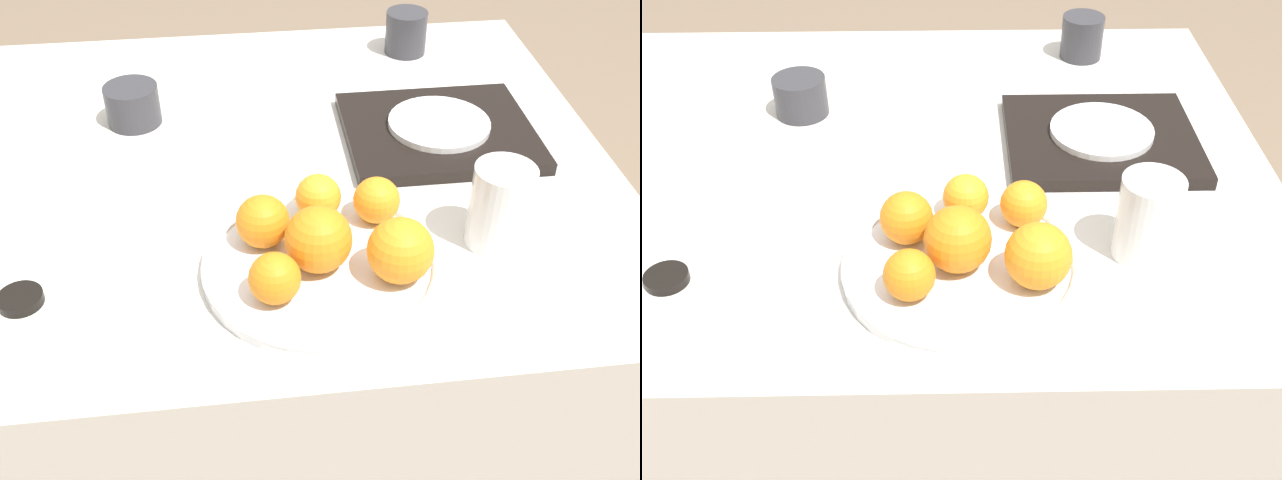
# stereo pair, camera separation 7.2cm
# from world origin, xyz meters

# --- Properties ---
(ground_plane) EXTENTS (12.00, 12.00, 0.00)m
(ground_plane) POSITION_xyz_m (0.00, 0.00, 0.00)
(ground_plane) COLOR #7A6651
(table) EXTENTS (1.10, 0.90, 0.73)m
(table) POSITION_xyz_m (0.00, 0.00, 0.37)
(table) COLOR silver
(table) RESTS_ON ground_plane
(fruit_platter) EXTENTS (0.30, 0.30, 0.02)m
(fruit_platter) POSITION_xyz_m (0.09, -0.26, 0.74)
(fruit_platter) COLOR silver
(fruit_platter) RESTS_ON table
(orange_0) EXTENTS (0.08, 0.08, 0.08)m
(orange_0) POSITION_xyz_m (0.08, -0.27, 0.79)
(orange_0) COLOR orange
(orange_0) RESTS_ON fruit_platter
(orange_1) EXTENTS (0.06, 0.06, 0.06)m
(orange_1) POSITION_xyz_m (0.09, -0.17, 0.78)
(orange_1) COLOR orange
(orange_1) RESTS_ON fruit_platter
(orange_2) EXTENTS (0.08, 0.08, 0.08)m
(orange_2) POSITION_xyz_m (0.18, -0.30, 0.79)
(orange_2) COLOR orange
(orange_2) RESTS_ON fruit_platter
(orange_3) EXTENTS (0.06, 0.06, 0.06)m
(orange_3) POSITION_xyz_m (0.03, -0.32, 0.78)
(orange_3) COLOR orange
(orange_3) RESTS_ON fruit_platter
(orange_4) EXTENTS (0.06, 0.06, 0.06)m
(orange_4) POSITION_xyz_m (0.17, -0.18, 0.78)
(orange_4) COLOR orange
(orange_4) RESTS_ON fruit_platter
(orange_5) EXTENTS (0.07, 0.07, 0.07)m
(orange_5) POSITION_xyz_m (0.02, -0.21, 0.78)
(orange_5) COLOR orange
(orange_5) RESTS_ON fruit_platter
(water_glass) EXTENTS (0.08, 0.08, 0.11)m
(water_glass) POSITION_xyz_m (0.32, -0.23, 0.79)
(water_glass) COLOR silver
(water_glass) RESTS_ON table
(serving_tray) EXTENTS (0.29, 0.25, 0.02)m
(serving_tray) POSITION_xyz_m (0.31, 0.03, 0.74)
(serving_tray) COLOR black
(serving_tray) RESTS_ON table
(side_plate) EXTENTS (0.16, 0.16, 0.01)m
(side_plate) POSITION_xyz_m (0.31, 0.03, 0.76)
(side_plate) COLOR white
(side_plate) RESTS_ON serving_tray
(cup_0) EXTENTS (0.08, 0.08, 0.08)m
(cup_0) POSITION_xyz_m (0.32, 0.33, 0.77)
(cup_0) COLOR #333338
(cup_0) RESTS_ON table
(cup_1) EXTENTS (0.09, 0.09, 0.06)m
(cup_1) POSITION_xyz_m (-0.17, 0.13, 0.76)
(cup_1) COLOR #333338
(cup_1) RESTS_ON table
(soy_dish) EXTENTS (0.05, 0.05, 0.01)m
(soy_dish) POSITION_xyz_m (-0.27, -0.27, 0.74)
(soy_dish) COLOR black
(soy_dish) RESTS_ON table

